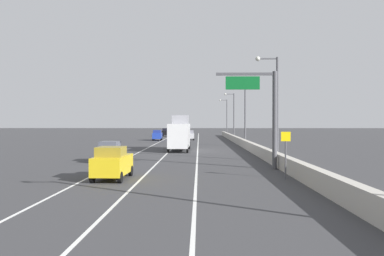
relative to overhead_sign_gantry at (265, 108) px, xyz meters
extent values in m
plane|color=#38383A|center=(-6.74, 38.89, -4.73)|extent=(320.00, 320.00, 0.00)
cube|color=silver|center=(-12.24, 29.89, -4.73)|extent=(0.16, 130.00, 0.00)
cube|color=silver|center=(-8.74, 29.89, -4.73)|extent=(0.16, 130.00, 0.00)
cube|color=silver|center=(-5.24, 29.89, -4.73)|extent=(0.16, 130.00, 0.00)
cube|color=#B2ADA3|center=(1.34, 14.89, -4.18)|extent=(0.60, 120.00, 1.10)
cylinder|color=#47474C|center=(0.74, 0.02, -0.98)|extent=(0.36, 0.36, 7.50)
cube|color=#47474C|center=(-1.51, 0.02, 2.57)|extent=(4.50, 0.20, 0.20)
cube|color=#0C5923|center=(-1.73, -0.10, 1.87)|extent=(2.60, 0.10, 1.00)
cylinder|color=#4C4C51|center=(0.44, -5.15, -3.53)|extent=(0.10, 0.10, 2.40)
cube|color=yellow|center=(0.44, -5.19, -2.03)|extent=(0.60, 0.04, 0.60)
cylinder|color=#4C4C51|center=(2.10, 5.88, 0.05)|extent=(0.24, 0.24, 9.55)
cube|color=#4C4C51|center=(1.20, 5.88, 4.68)|extent=(1.80, 0.12, 0.12)
sphere|color=beige|center=(0.30, 5.88, 4.68)|extent=(0.44, 0.44, 0.44)
cylinder|color=#4C4C51|center=(1.84, 28.67, 0.05)|extent=(0.24, 0.24, 9.55)
cube|color=#4C4C51|center=(0.94, 28.67, 4.68)|extent=(1.80, 0.12, 0.12)
sphere|color=beige|center=(0.04, 28.67, 4.68)|extent=(0.44, 0.44, 0.44)
cylinder|color=#4C4C51|center=(2.18, 51.46, 0.05)|extent=(0.24, 0.24, 9.55)
cube|color=#4C4C51|center=(1.28, 51.46, 4.68)|extent=(1.80, 0.12, 0.12)
sphere|color=beige|center=(0.38, 51.46, 4.68)|extent=(0.44, 0.44, 0.44)
cylinder|color=#4C4C51|center=(2.32, 74.25, 0.05)|extent=(0.24, 0.24, 9.55)
cube|color=#4C4C51|center=(1.42, 74.25, 4.68)|extent=(1.80, 0.12, 0.12)
sphere|color=beige|center=(0.52, 74.25, 4.68)|extent=(0.44, 0.44, 0.44)
cube|color=slate|center=(-13.13, 5.60, -3.93)|extent=(1.90, 4.39, 0.92)
cube|color=#4D505A|center=(-13.13, 5.17, -3.17)|extent=(1.63, 1.99, 0.60)
cylinder|color=black|center=(-13.91, 7.35, -4.39)|extent=(0.24, 0.68, 0.68)
cylinder|color=black|center=(-12.26, 7.31, -4.39)|extent=(0.24, 0.68, 0.68)
cylinder|color=black|center=(-13.99, 3.90, -4.39)|extent=(0.24, 0.68, 0.68)
cylinder|color=black|center=(-12.34, 3.86, -4.39)|extent=(0.24, 0.68, 0.68)
cube|color=gold|center=(-10.53, -5.47, -3.82)|extent=(1.93, 4.06, 1.14)
cube|color=olive|center=(-10.54, -5.87, -2.95)|extent=(1.65, 1.85, 0.60)
cylinder|color=black|center=(-11.32, -3.89, -4.39)|extent=(0.24, 0.69, 0.68)
cylinder|color=black|center=(-9.66, -3.93, -4.39)|extent=(0.24, 0.69, 0.68)
cylinder|color=black|center=(-11.41, -7.00, -4.39)|extent=(0.24, 0.69, 0.68)
cylinder|color=black|center=(-9.74, -7.05, -4.39)|extent=(0.24, 0.69, 0.68)
cube|color=#B7B7BC|center=(-7.02, 48.86, -3.89)|extent=(1.95, 4.31, 0.99)
cube|color=gray|center=(-7.01, 48.43, -3.09)|extent=(1.67, 1.96, 0.60)
cylinder|color=black|center=(-7.91, 50.52, -4.39)|extent=(0.24, 0.69, 0.68)
cylinder|color=black|center=(-6.23, 50.56, -4.39)|extent=(0.24, 0.69, 0.68)
cylinder|color=black|center=(-7.82, 47.16, -4.39)|extent=(0.24, 0.69, 0.68)
cylinder|color=black|center=(-6.14, 47.20, -4.39)|extent=(0.24, 0.69, 0.68)
cube|color=#1E389E|center=(-13.26, 46.55, -3.83)|extent=(1.81, 4.10, 1.11)
cube|color=navy|center=(-13.25, 46.15, -2.98)|extent=(1.55, 1.86, 0.60)
cylinder|color=black|center=(-14.08, 48.11, -4.39)|extent=(0.24, 0.69, 0.68)
cylinder|color=black|center=(-12.54, 48.15, -4.39)|extent=(0.24, 0.69, 0.68)
cylinder|color=black|center=(-13.99, 44.96, -4.39)|extent=(0.24, 0.69, 0.68)
cylinder|color=black|center=(-12.45, 45.00, -4.39)|extent=(0.24, 0.69, 0.68)
cube|color=black|center=(-13.51, 69.21, -3.85)|extent=(1.86, 4.58, 1.08)
cube|color=black|center=(-13.50, 68.76, -3.01)|extent=(1.60, 2.07, 0.60)
cylinder|color=black|center=(-14.35, 71.02, -4.39)|extent=(0.23, 0.68, 0.68)
cylinder|color=black|center=(-12.73, 71.05, -4.39)|extent=(0.23, 0.68, 0.68)
cylinder|color=black|center=(-14.29, 67.38, -4.39)|extent=(0.23, 0.68, 0.68)
cylinder|color=black|center=(-12.67, 67.40, -4.39)|extent=(0.23, 0.68, 0.68)
cube|color=silver|center=(-7.52, 19.01, -2.78)|extent=(2.48, 8.25, 2.89)
cube|color=gray|center=(-7.50, 20.83, -0.79)|extent=(2.13, 1.83, 1.10)
cylinder|color=black|center=(-8.61, 22.44, -4.23)|extent=(0.23, 1.00, 1.00)
cylinder|color=black|center=(-6.37, 22.42, -4.23)|extent=(0.23, 1.00, 1.00)
cylinder|color=black|center=(-8.67, 15.61, -4.23)|extent=(0.23, 1.00, 1.00)
cylinder|color=black|center=(-6.43, 15.59, -4.23)|extent=(0.23, 1.00, 1.00)
camera|label=1|loc=(-5.05, -30.09, -1.10)|focal=36.65mm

